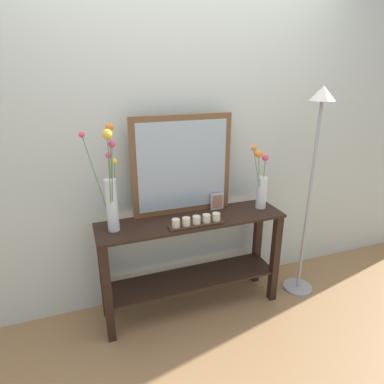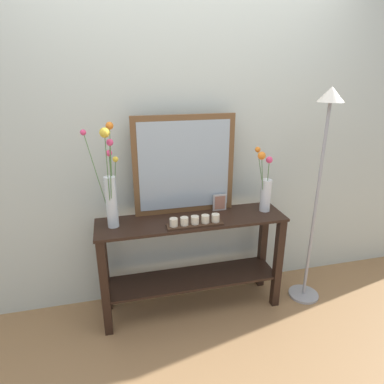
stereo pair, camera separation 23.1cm
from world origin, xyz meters
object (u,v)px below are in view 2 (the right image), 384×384
object	(u,v)px
candle_tray	(195,221)
picture_frame_small	(220,202)
console_table	(192,253)
tall_vase_left	(110,189)
floor_lamp	(321,165)
vase_right	(265,188)
mirror_leaning	(184,165)

from	to	relation	value
candle_tray	picture_frame_small	size ratio (longest dim) A/B	3.07
picture_frame_small	console_table	bearing A→B (deg)	-157.03
tall_vase_left	floor_lamp	distance (m)	1.49
console_table	vase_right	world-z (taller)	vase_right
floor_lamp	tall_vase_left	bearing A→B (deg)	176.10
mirror_leaning	tall_vase_left	xyz separation A→B (m)	(-0.53, -0.14, -0.08)
candle_tray	console_table	bearing A→B (deg)	86.91
vase_right	candle_tray	xyz separation A→B (m)	(-0.57, -0.11, -0.15)
vase_right	picture_frame_small	world-z (taller)	vase_right
console_table	floor_lamp	xyz separation A→B (m)	(0.93, -0.10, 0.65)
vase_right	candle_tray	distance (m)	0.60
tall_vase_left	vase_right	world-z (taller)	tall_vase_left
console_table	vase_right	bearing A→B (deg)	0.82
console_table	mirror_leaning	distance (m)	0.66
candle_tray	floor_lamp	size ratio (longest dim) A/B	0.24
mirror_leaning	vase_right	xyz separation A→B (m)	(0.58, -0.13, -0.18)
mirror_leaning	vase_right	bearing A→B (deg)	-13.05
mirror_leaning	picture_frame_small	size ratio (longest dim) A/B	5.79
floor_lamp	candle_tray	bearing A→B (deg)	-179.44
floor_lamp	mirror_leaning	bearing A→B (deg)	165.90
candle_tray	tall_vase_left	bearing A→B (deg)	168.53
candle_tray	floor_lamp	world-z (taller)	floor_lamp
vase_right	floor_lamp	world-z (taller)	floor_lamp
console_table	vase_right	size ratio (longest dim) A/B	2.79
mirror_leaning	tall_vase_left	world-z (taller)	mirror_leaning
tall_vase_left	floor_lamp	xyz separation A→B (m)	(1.48, -0.10, 0.09)
mirror_leaning	candle_tray	distance (m)	0.42
tall_vase_left	candle_tray	xyz separation A→B (m)	(0.54, -0.11, -0.25)
console_table	vase_right	xyz separation A→B (m)	(0.56, 0.01, 0.47)
mirror_leaning	picture_frame_small	xyz separation A→B (m)	(0.26, -0.04, -0.30)
tall_vase_left	picture_frame_small	distance (m)	0.82
candle_tray	mirror_leaning	bearing A→B (deg)	93.57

